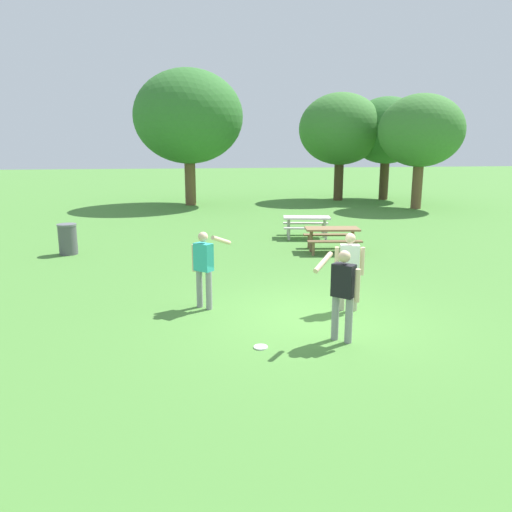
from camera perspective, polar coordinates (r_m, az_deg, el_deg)
ground_plane at (r=10.16m, az=6.69°, el=-7.03°), size 120.00×120.00×0.00m
person_thrower at (r=8.79m, az=9.85°, el=-3.71°), size 0.84×0.48×1.64m
person_catcher at (r=10.48m, az=-5.94°, el=-0.90°), size 0.84×0.48×1.64m
person_bystander at (r=10.46m, az=10.56°, el=-1.20°), size 0.60×0.29×1.64m
frisbee at (r=8.70m, az=0.54°, el=-10.33°), size 0.24×0.24×0.03m
picnic_table_near at (r=16.21m, az=8.64°, el=2.46°), size 1.86×1.62×0.77m
picnic_table_far at (r=18.54m, az=5.79°, el=3.84°), size 1.92×1.69×0.77m
trash_can_beside_table at (r=16.72m, az=-20.65°, el=1.82°), size 0.59×0.59×0.96m
tree_tall_left at (r=28.36m, az=-7.70°, el=15.41°), size 5.92×5.92×7.31m
tree_broad_center at (r=30.91m, az=9.59°, el=14.03°), size 4.91×4.91×6.30m
tree_far_right at (r=31.85m, az=14.66°, el=13.62°), size 4.61×4.61×6.10m
tree_slender_mid at (r=27.86m, az=18.27°, el=13.35°), size 4.34×4.34×5.88m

